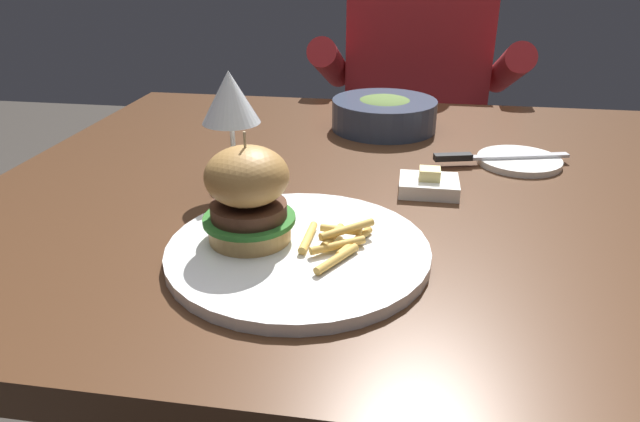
# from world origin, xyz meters

# --- Properties ---
(dining_table) EXTENTS (1.14, 0.96, 0.74)m
(dining_table) POSITION_xyz_m (0.00, 0.00, 0.65)
(dining_table) COLOR #472B19
(dining_table) RESTS_ON ground
(main_plate) EXTENTS (0.30, 0.30, 0.01)m
(main_plate) POSITION_xyz_m (-0.07, -0.24, 0.75)
(main_plate) COLOR white
(main_plate) RESTS_ON dining_table
(burger_sandwich) EXTENTS (0.10, 0.10, 0.13)m
(burger_sandwich) POSITION_xyz_m (-0.13, -0.24, 0.81)
(burger_sandwich) COLOR tan
(burger_sandwich) RESTS_ON main_plate
(fries_pile) EXTENTS (0.08, 0.11, 0.02)m
(fries_pile) POSITION_xyz_m (-0.03, -0.24, 0.76)
(fries_pile) COLOR gold
(fries_pile) RESTS_ON main_plate
(wine_glass) EXTENTS (0.08, 0.08, 0.17)m
(wine_glass) POSITION_xyz_m (-0.20, -0.07, 0.87)
(wine_glass) COLOR silver
(wine_glass) RESTS_ON dining_table
(bread_plate) EXTENTS (0.13, 0.13, 0.01)m
(bread_plate) POSITION_xyz_m (0.22, 0.11, 0.74)
(bread_plate) COLOR white
(bread_plate) RESTS_ON dining_table
(table_knife) EXTENTS (0.22, 0.07, 0.01)m
(table_knife) POSITION_xyz_m (0.17, 0.10, 0.75)
(table_knife) COLOR silver
(table_knife) RESTS_ON bread_plate
(butter_dish) EXTENTS (0.08, 0.07, 0.04)m
(butter_dish) POSITION_xyz_m (0.07, -0.03, 0.75)
(butter_dish) COLOR white
(butter_dish) RESTS_ON dining_table
(soup_bowl) EXTENTS (0.20, 0.20, 0.06)m
(soup_bowl) POSITION_xyz_m (-0.01, 0.27, 0.77)
(soup_bowl) COLOR #2D384C
(soup_bowl) RESTS_ON dining_table
(diner_person) EXTENTS (0.51, 0.36, 1.18)m
(diner_person) POSITION_xyz_m (0.05, 0.76, 0.56)
(diner_person) COLOR #282833
(diner_person) RESTS_ON ground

